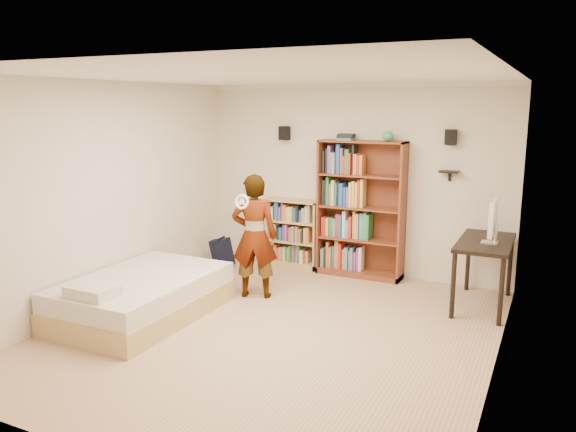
% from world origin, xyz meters
% --- Properties ---
extents(ground, '(4.50, 5.00, 0.01)m').
position_xyz_m(ground, '(0.00, 0.00, 0.00)').
color(ground, tan).
rests_on(ground, ground).
extents(room_shell, '(4.52, 5.02, 2.71)m').
position_xyz_m(room_shell, '(0.00, 0.00, 1.76)').
color(room_shell, beige).
rests_on(room_shell, ground).
extents(crown_molding, '(4.50, 5.00, 0.06)m').
position_xyz_m(crown_molding, '(0.00, 0.00, 2.67)').
color(crown_molding, white).
rests_on(crown_molding, room_shell).
extents(speaker_left, '(0.14, 0.12, 0.20)m').
position_xyz_m(speaker_left, '(-1.05, 2.40, 2.00)').
color(speaker_left, black).
rests_on(speaker_left, room_shell).
extents(speaker_right, '(0.14, 0.12, 0.20)m').
position_xyz_m(speaker_right, '(1.35, 2.40, 2.00)').
color(speaker_right, black).
rests_on(speaker_right, room_shell).
extents(wall_shelf, '(0.25, 0.16, 0.02)m').
position_xyz_m(wall_shelf, '(1.35, 2.41, 1.55)').
color(wall_shelf, black).
rests_on(wall_shelf, room_shell).
extents(tall_bookshelf, '(1.22, 0.35, 1.93)m').
position_xyz_m(tall_bookshelf, '(0.18, 2.32, 0.96)').
color(tall_bookshelf, brown).
rests_on(tall_bookshelf, ground).
extents(low_bookshelf, '(0.82, 0.31, 1.02)m').
position_xyz_m(low_bookshelf, '(-0.87, 2.35, 0.51)').
color(low_bookshelf, tan).
rests_on(low_bookshelf, ground).
extents(computer_desk, '(0.60, 1.21, 0.82)m').
position_xyz_m(computer_desk, '(1.93, 1.78, 0.41)').
color(computer_desk, black).
rests_on(computer_desk, ground).
extents(imac, '(0.11, 0.52, 0.51)m').
position_xyz_m(imac, '(1.98, 1.67, 1.08)').
color(imac, white).
rests_on(imac, computer_desk).
extents(daybed, '(1.30, 2.00, 0.59)m').
position_xyz_m(daybed, '(-1.58, -0.26, 0.29)').
color(daybed, silver).
rests_on(daybed, ground).
extents(person, '(0.67, 0.55, 1.58)m').
position_xyz_m(person, '(-0.73, 0.90, 0.79)').
color(person, black).
rests_on(person, ground).
extents(wii_wheel, '(0.19, 0.07, 0.19)m').
position_xyz_m(wii_wheel, '(-0.73, 0.60, 1.28)').
color(wii_wheel, white).
rests_on(wii_wheel, person).
extents(navy_bag, '(0.35, 0.25, 0.44)m').
position_xyz_m(navy_bag, '(-1.84, 1.86, 0.22)').
color(navy_bag, black).
rests_on(navy_bag, ground).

